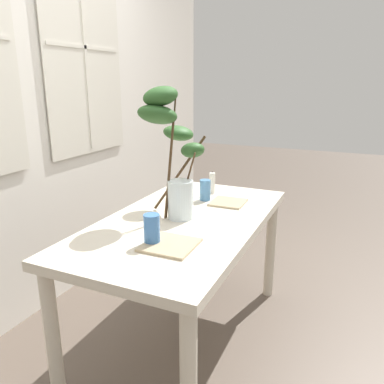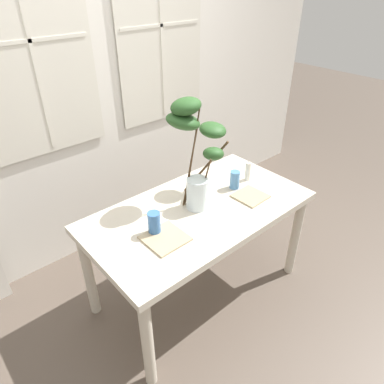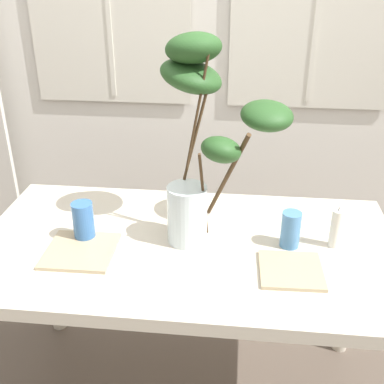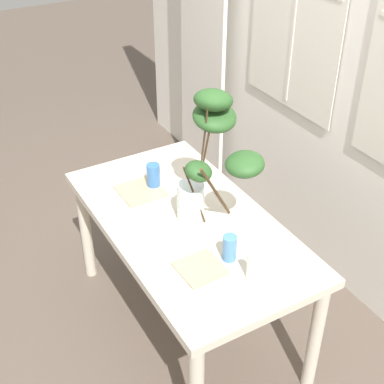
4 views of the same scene
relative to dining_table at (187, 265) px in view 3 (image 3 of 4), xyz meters
name	(u,v)px [view 3 (image 3 of 4)]	position (x,y,z in m)	size (l,w,h in m)	color
back_wall_with_windows	(212,7)	(0.00, 1.08, 0.78)	(4.81, 0.14, 2.87)	silver
dining_table	(187,265)	(0.00, 0.00, 0.00)	(1.49, 0.80, 0.76)	beige
vase_with_branches	(205,129)	(0.05, 0.10, 0.49)	(0.50, 0.37, 0.72)	silver
drinking_glass_blue_left	(83,221)	(-0.37, -0.01, 0.17)	(0.08, 0.08, 0.14)	#386BAD
drinking_glass_blue_right	(291,229)	(0.36, 0.02, 0.16)	(0.07, 0.07, 0.13)	#4C84BC
plate_square_left	(81,251)	(-0.36, -0.10, 0.10)	(0.23, 0.23, 0.01)	tan
plate_square_right	(291,270)	(0.36, -0.13, 0.10)	(0.20, 0.20, 0.01)	tan
pillar_candle	(336,229)	(0.52, 0.04, 0.17)	(0.04, 0.04, 0.15)	silver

